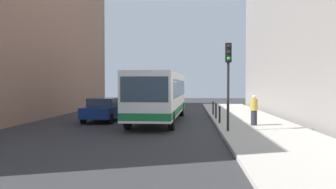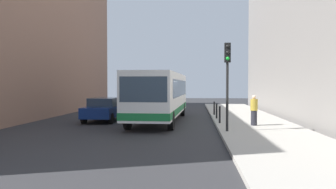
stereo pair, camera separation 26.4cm
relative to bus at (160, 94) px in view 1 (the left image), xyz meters
name	(u,v)px [view 1 (the left image)]	position (x,y,z in m)	size (l,w,h in m)	color
ground_plane	(157,127)	(0.12, -2.82, -1.73)	(80.00, 80.00, 0.00)	#2D2D30
sidewalk	(258,126)	(5.52, -2.82, -1.65)	(4.40, 40.00, 0.15)	#ADA89E
bus	(160,94)	(0.00, 0.00, 0.00)	(2.96, 11.11, 3.00)	white
car_beside_bus	(104,109)	(-3.57, -0.02, -0.94)	(1.91, 4.42, 1.48)	navy
traffic_light	(228,70)	(3.67, -5.27, 1.28)	(0.28, 0.33, 4.10)	black
bollard_near	(220,115)	(3.57, -1.96, -1.10)	(0.11, 0.11, 0.95)	black
bollard_mid	(216,111)	(3.57, 0.71, -1.10)	(0.11, 0.11, 0.95)	black
bollard_far	(213,108)	(3.57, 3.37, -1.10)	(0.11, 0.11, 0.95)	black
pedestrian_near_signal	(254,110)	(5.30, -2.94, -0.77)	(0.38, 0.38, 1.62)	#26262D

